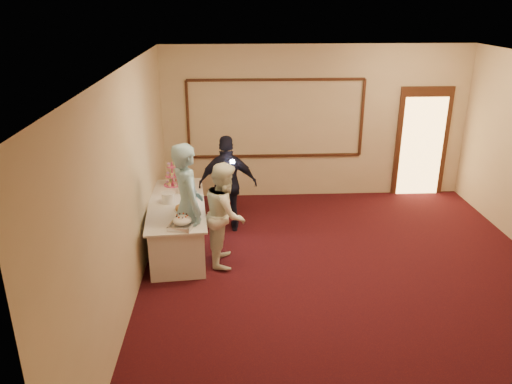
% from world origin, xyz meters
% --- Properties ---
extents(floor, '(7.00, 7.00, 0.00)m').
position_xyz_m(floor, '(0.00, 0.00, 0.00)').
color(floor, black).
rests_on(floor, ground).
extents(room_walls, '(6.04, 7.04, 3.02)m').
position_xyz_m(room_walls, '(0.00, 0.00, 2.03)').
color(room_walls, beige).
rests_on(room_walls, floor).
extents(wall_molding, '(3.45, 0.04, 1.55)m').
position_xyz_m(wall_molding, '(-0.80, 3.47, 1.60)').
color(wall_molding, '#372110').
rests_on(wall_molding, room_walls).
extents(doorway, '(1.05, 0.07, 2.20)m').
position_xyz_m(doorway, '(2.15, 3.45, 1.08)').
color(doorway, '#372110').
rests_on(doorway, floor).
extents(buffet_table, '(1.07, 2.34, 0.77)m').
position_xyz_m(buffet_table, '(-2.56, 1.27, 0.39)').
color(buffet_table, silver).
rests_on(buffet_table, floor).
extents(pavlova_tray, '(0.41, 0.50, 0.17)m').
position_xyz_m(pavlova_tray, '(-2.39, 0.40, 0.84)').
color(pavlova_tray, '#B5B7BD').
rests_on(pavlova_tray, buffet_table).
extents(cupcake_stand, '(0.31, 0.31, 0.45)m').
position_xyz_m(cupcake_stand, '(-2.69, 2.09, 0.93)').
color(cupcake_stand, '#D14681').
rests_on(cupcake_stand, buffet_table).
extents(plate_stack_a, '(0.20, 0.20, 0.17)m').
position_xyz_m(plate_stack_a, '(-2.68, 1.28, 0.85)').
color(plate_stack_a, white).
rests_on(plate_stack_a, buffet_table).
extents(plate_stack_b, '(0.18, 0.18, 0.15)m').
position_xyz_m(plate_stack_b, '(-2.48, 1.71, 0.85)').
color(plate_stack_b, white).
rests_on(plate_stack_b, buffet_table).
extents(tart, '(0.30, 0.30, 0.06)m').
position_xyz_m(tart, '(-2.41, 0.98, 0.80)').
color(tart, white).
rests_on(tart, buffet_table).
extents(man, '(0.69, 0.82, 1.92)m').
position_xyz_m(man, '(-2.32, 0.64, 0.96)').
color(man, '#82B2C9').
rests_on(man, floor).
extents(woman, '(0.63, 0.79, 1.58)m').
position_xyz_m(woman, '(-1.78, 0.77, 0.79)').
color(woman, white).
rests_on(woman, floor).
extents(guest, '(1.00, 0.43, 1.69)m').
position_xyz_m(guest, '(-1.74, 1.89, 0.84)').
color(guest, black).
rests_on(guest, floor).
extents(camera_flash, '(0.07, 0.05, 0.05)m').
position_xyz_m(camera_flash, '(-1.66, 1.67, 1.31)').
color(camera_flash, white).
rests_on(camera_flash, guest).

